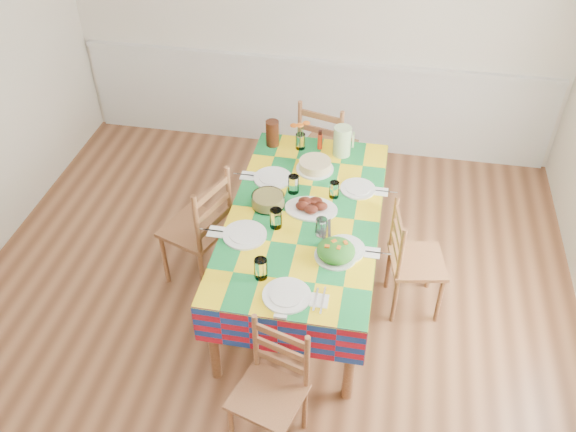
# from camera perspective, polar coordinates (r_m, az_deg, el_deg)

# --- Properties ---
(room) EXTENTS (4.58, 5.08, 2.78)m
(room) POSITION_cam_1_polar(r_m,az_deg,el_deg) (3.40, -3.53, 3.13)
(room) COLOR brown
(room) RESTS_ON ground
(wainscot) EXTENTS (4.41, 0.06, 0.92)m
(wainscot) POSITION_cam_1_polar(r_m,az_deg,el_deg) (5.92, 2.43, 10.69)
(wainscot) COLOR silver
(wainscot) RESTS_ON room
(dining_table) EXTENTS (1.02, 1.90, 0.74)m
(dining_table) POSITION_cam_1_polar(r_m,az_deg,el_deg) (4.19, 1.55, -0.61)
(dining_table) COLOR brown
(dining_table) RESTS_ON room
(setting_near_head) EXTENTS (0.47, 0.31, 0.14)m
(setting_near_head) POSITION_cam_1_polar(r_m,az_deg,el_deg) (3.60, -0.91, -6.53)
(setting_near_head) COLOR white
(setting_near_head) RESTS_ON dining_table
(setting_left_near) EXTENTS (0.53, 0.31, 0.14)m
(setting_left_near) POSITION_cam_1_polar(r_m,az_deg,el_deg) (3.98, -3.10, -1.18)
(setting_left_near) COLOR white
(setting_left_near) RESTS_ON dining_table
(setting_left_far) EXTENTS (0.51, 0.30, 0.13)m
(setting_left_far) POSITION_cam_1_polar(r_m,az_deg,el_deg) (4.38, -0.83, 3.38)
(setting_left_far) COLOR white
(setting_left_far) RESTS_ON dining_table
(setting_right_near) EXTENTS (0.50, 0.29, 0.13)m
(setting_right_near) POSITION_cam_1_polar(r_m,az_deg,el_deg) (3.90, 4.60, -2.32)
(setting_right_near) COLOR white
(setting_right_near) RESTS_ON dining_table
(setting_right_far) EXTENTS (0.47, 0.27, 0.12)m
(setting_right_far) POSITION_cam_1_polar(r_m,az_deg,el_deg) (4.33, 5.84, 2.53)
(setting_right_far) COLOR white
(setting_right_far) RESTS_ON dining_table
(meat_platter) EXTENTS (0.36, 0.26, 0.07)m
(meat_platter) POSITION_cam_1_polar(r_m,az_deg,el_deg) (4.15, 2.17, 0.89)
(meat_platter) COLOR white
(meat_platter) RESTS_ON dining_table
(salad_platter) EXTENTS (0.27, 0.27, 0.11)m
(salad_platter) POSITION_cam_1_polar(r_m,az_deg,el_deg) (3.80, 4.50, -3.31)
(salad_platter) COLOR white
(salad_platter) RESTS_ON dining_table
(pasta_bowl) EXTENTS (0.23, 0.23, 0.08)m
(pasta_bowl) POSITION_cam_1_polar(r_m,az_deg,el_deg) (4.18, -1.88, 1.47)
(pasta_bowl) COLOR white
(pasta_bowl) RESTS_ON dining_table
(cake) EXTENTS (0.28, 0.28, 0.08)m
(cake) POSITION_cam_1_polar(r_m,az_deg,el_deg) (4.52, 2.54, 4.75)
(cake) COLOR white
(cake) RESTS_ON dining_table
(serving_utensils) EXTENTS (0.15, 0.33, 0.01)m
(serving_utensils) POSITION_cam_1_polar(r_m,az_deg,el_deg) (4.03, 3.47, -1.07)
(serving_utensils) COLOR black
(serving_utensils) RESTS_ON dining_table
(flower_vase) EXTENTS (0.15, 0.12, 0.24)m
(flower_vase) POSITION_cam_1_polar(r_m,az_deg,el_deg) (4.72, 1.16, 7.38)
(flower_vase) COLOR white
(flower_vase) RESTS_ON dining_table
(hot_sauce) EXTENTS (0.04, 0.04, 0.16)m
(hot_sauce) POSITION_cam_1_polar(r_m,az_deg,el_deg) (4.73, 3.01, 7.15)
(hot_sauce) COLOR red
(hot_sauce) RESTS_ON dining_table
(green_pitcher) EXTENTS (0.14, 0.14, 0.23)m
(green_pitcher) POSITION_cam_1_polar(r_m,az_deg,el_deg) (4.66, 5.09, 6.99)
(green_pitcher) COLOR #ADD495
(green_pitcher) RESTS_ON dining_table
(tea_pitcher) EXTENTS (0.10, 0.10, 0.21)m
(tea_pitcher) POSITION_cam_1_polar(r_m,az_deg,el_deg) (4.76, -1.47, 7.75)
(tea_pitcher) COLOR #33150B
(tea_pitcher) RESTS_ON dining_table
(name_card) EXTENTS (0.07, 0.02, 0.02)m
(name_card) POSITION_cam_1_polar(r_m,az_deg,el_deg) (3.47, -0.73, -9.40)
(name_card) COLOR white
(name_card) RESTS_ON dining_table
(chair_near) EXTENTS (0.46, 0.45, 0.85)m
(chair_near) POSITION_cam_1_polar(r_m,az_deg,el_deg) (3.58, -1.60, -16.03)
(chair_near) COLOR brown
(chair_near) RESTS_ON room
(chair_far) EXTENTS (0.52, 0.50, 0.96)m
(chair_far) POSITION_cam_1_polar(r_m,az_deg,el_deg) (5.25, 3.53, 6.25)
(chair_far) COLOR brown
(chair_far) RESTS_ON room
(chair_left) EXTENTS (0.54, 0.55, 0.98)m
(chair_left) POSITION_cam_1_polar(r_m,az_deg,el_deg) (4.44, -8.20, -1.30)
(chair_left) COLOR brown
(chair_left) RESTS_ON room
(chair_right) EXTENTS (0.43, 0.45, 0.87)m
(chair_right) POSITION_cam_1_polar(r_m,az_deg,el_deg) (4.32, 11.49, -4.17)
(chair_right) COLOR brown
(chair_right) RESTS_ON room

